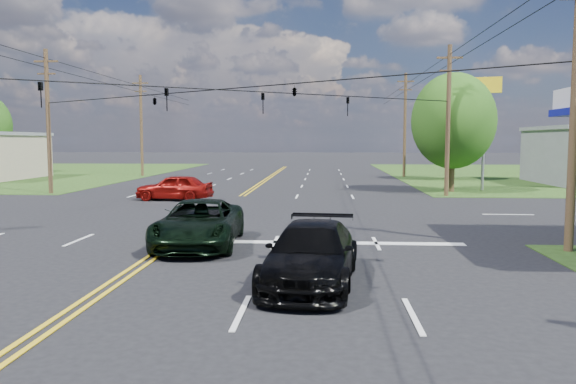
# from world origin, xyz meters

# --- Properties ---
(ground) EXTENTS (280.00, 280.00, 0.00)m
(ground) POSITION_xyz_m (0.00, 12.00, 0.00)
(ground) COLOR black
(ground) RESTS_ON ground
(stop_bar) EXTENTS (10.00, 0.50, 0.02)m
(stop_bar) POSITION_xyz_m (5.00, 4.00, 0.00)
(stop_bar) COLOR silver
(stop_bar) RESTS_ON ground
(pole_se) EXTENTS (1.60, 0.28, 9.50)m
(pole_se) POSITION_xyz_m (13.00, 3.00, 4.92)
(pole_se) COLOR #462D1D
(pole_se) RESTS_ON ground
(pole_nw) EXTENTS (1.60, 0.28, 9.50)m
(pole_nw) POSITION_xyz_m (-13.00, 21.00, 4.92)
(pole_nw) COLOR #462D1D
(pole_nw) RESTS_ON ground
(pole_ne) EXTENTS (1.60, 0.28, 9.50)m
(pole_ne) POSITION_xyz_m (13.00, 21.00, 4.92)
(pole_ne) COLOR #462D1D
(pole_ne) RESTS_ON ground
(pole_left_far) EXTENTS (1.60, 0.28, 10.00)m
(pole_left_far) POSITION_xyz_m (-13.00, 40.00, 5.17)
(pole_left_far) COLOR #462D1D
(pole_left_far) RESTS_ON ground
(pole_right_far) EXTENTS (1.60, 0.28, 10.00)m
(pole_right_far) POSITION_xyz_m (13.00, 40.00, 5.17)
(pole_right_far) COLOR #462D1D
(pole_right_far) RESTS_ON ground
(span_wire_signals) EXTENTS (26.00, 18.00, 1.13)m
(span_wire_signals) POSITION_xyz_m (0.00, 12.00, 6.00)
(span_wire_signals) COLOR black
(span_wire_signals) RESTS_ON ground
(power_lines) EXTENTS (26.04, 100.00, 0.64)m
(power_lines) POSITION_xyz_m (0.00, 10.00, 8.60)
(power_lines) COLOR black
(power_lines) RESTS_ON ground
(tree_right_a) EXTENTS (5.70, 5.70, 8.18)m
(tree_right_a) POSITION_xyz_m (14.00, 24.00, 4.87)
(tree_right_a) COLOR #462D1D
(tree_right_a) RESTS_ON ground
(tree_right_b) EXTENTS (4.94, 4.94, 7.09)m
(tree_right_b) POSITION_xyz_m (16.50, 36.00, 4.22)
(tree_right_b) COLOR #462D1D
(tree_right_b) RESTS_ON ground
(pickup_dkgreen) EXTENTS (2.84, 5.68, 1.55)m
(pickup_dkgreen) POSITION_xyz_m (1.02, 3.19, 0.77)
(pickup_dkgreen) COLOR black
(pickup_dkgreen) RESTS_ON ground
(suv_black) EXTENTS (2.64, 5.37, 1.50)m
(suv_black) POSITION_xyz_m (4.89, -1.56, 0.75)
(suv_black) COLOR black
(suv_black) RESTS_ON ground
(sedan_red) EXTENTS (4.64, 2.19, 1.54)m
(sedan_red) POSITION_xyz_m (-3.67, 17.50, 0.77)
(sedan_red) COLOR maroon
(sedan_red) RESTS_ON ground
(polesign_ne) EXTENTS (2.19, 0.80, 8.00)m
(polesign_ne) POSITION_xyz_m (16.44, 25.32, 6.23)
(polesign_ne) COLOR #A5A5AA
(polesign_ne) RESTS_ON ground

